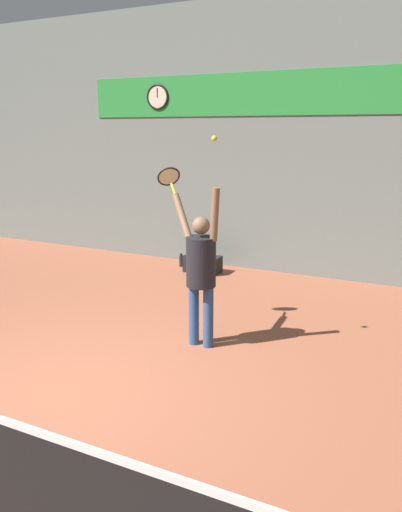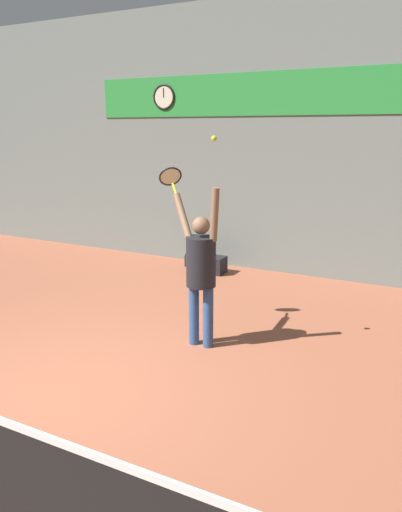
{
  "view_description": "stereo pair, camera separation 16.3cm",
  "coord_description": "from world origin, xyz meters",
  "px_view_note": "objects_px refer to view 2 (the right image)",
  "views": [
    {
      "loc": [
        3.35,
        -3.44,
        2.68
      ],
      "look_at": [
        0.76,
        1.88,
        1.18
      ],
      "focal_mm": 35.0,
      "sensor_mm": 36.0,
      "label": 1
    },
    {
      "loc": [
        3.5,
        -3.37,
        2.68
      ],
      "look_at": [
        0.76,
        1.88,
        1.18
      ],
      "focal_mm": 35.0,
      "sensor_mm": 36.0,
      "label": 2
    }
  ],
  "objects_px": {
    "tennis_ball": "(214,139)",
    "water_bottle": "(186,260)",
    "scoreboard_clock": "(164,97)",
    "equipment_bag": "(207,264)",
    "tennis_player": "(201,267)",
    "tennis_racket": "(171,178)"
  },
  "relations": [
    {
      "from": "tennis_ball",
      "to": "water_bottle",
      "type": "bearing_deg",
      "value": 123.98
    },
    {
      "from": "equipment_bag",
      "to": "water_bottle",
      "type": "bearing_deg",
      "value": 162.43
    },
    {
      "from": "tennis_ball",
      "to": "water_bottle",
      "type": "relative_size",
      "value": 0.25
    },
    {
      "from": "scoreboard_clock",
      "to": "equipment_bag",
      "type": "distance_m",
      "value": 3.46
    },
    {
      "from": "tennis_ball",
      "to": "equipment_bag",
      "type": "distance_m",
      "value": 4.25
    },
    {
      "from": "scoreboard_clock",
      "to": "equipment_bag",
      "type": "height_order",
      "value": "scoreboard_clock"
    },
    {
      "from": "scoreboard_clock",
      "to": "tennis_player",
      "type": "bearing_deg",
      "value": -53.14
    },
    {
      "from": "water_bottle",
      "to": "tennis_ball",
      "type": "bearing_deg",
      "value": -56.02
    },
    {
      "from": "tennis_player",
      "to": "water_bottle",
      "type": "height_order",
      "value": "tennis_player"
    },
    {
      "from": "tennis_player",
      "to": "equipment_bag",
      "type": "distance_m",
      "value": 3.48
    },
    {
      "from": "tennis_ball",
      "to": "scoreboard_clock",
      "type": "bearing_deg",
      "value": 128.4
    },
    {
      "from": "water_bottle",
      "to": "equipment_bag",
      "type": "relative_size",
      "value": 0.38
    },
    {
      "from": "tennis_racket",
      "to": "tennis_ball",
      "type": "xyz_separation_m",
      "value": [
        0.88,
        -0.5,
        0.52
      ]
    },
    {
      "from": "tennis_player",
      "to": "tennis_ball",
      "type": "xyz_separation_m",
      "value": [
        0.19,
        -0.04,
        1.54
      ]
    },
    {
      "from": "tennis_racket",
      "to": "tennis_ball",
      "type": "relative_size",
      "value": 6.06
    },
    {
      "from": "tennis_ball",
      "to": "equipment_bag",
      "type": "xyz_separation_m",
      "value": [
        -1.63,
        3.08,
        -2.42
      ]
    },
    {
      "from": "tennis_ball",
      "to": "equipment_bag",
      "type": "relative_size",
      "value": 0.1
    },
    {
      "from": "equipment_bag",
      "to": "tennis_player",
      "type": "bearing_deg",
      "value": -64.61
    },
    {
      "from": "tennis_ball",
      "to": "equipment_bag",
      "type": "height_order",
      "value": "tennis_ball"
    },
    {
      "from": "tennis_ball",
      "to": "equipment_bag",
      "type": "bearing_deg",
      "value": 117.93
    },
    {
      "from": "scoreboard_clock",
      "to": "tennis_racket",
      "type": "distance_m",
      "value": 4.0
    },
    {
      "from": "tennis_racket",
      "to": "tennis_ball",
      "type": "height_order",
      "value": "tennis_ball"
    }
  ]
}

